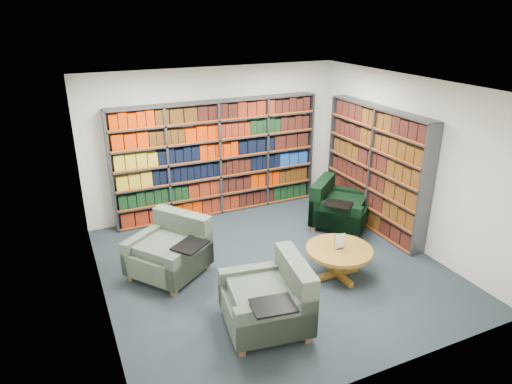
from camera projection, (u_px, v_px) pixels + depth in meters
name	position (u px, v px, depth m)	size (l,w,h in m)	color
room_shell	(273.00, 184.00, 6.64)	(5.02, 5.02, 2.82)	black
bookshelf_back	(218.00, 159.00, 8.73)	(4.00, 0.28, 2.20)	#47494F
bookshelf_right	(375.00, 169.00, 8.16)	(0.28, 2.50, 2.20)	#47494F
chair_teal_left	(172.00, 251.00, 6.91)	(1.37, 1.38, 0.89)	#10363F
chair_green_right	(336.00, 208.00, 8.42)	(1.33, 1.33, 0.86)	black
chair_teal_front	(273.00, 301.00, 5.71)	(1.14, 1.26, 0.91)	#10363F
coffee_table	(339.00, 254.00, 6.79)	(0.99, 0.99, 0.70)	olive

